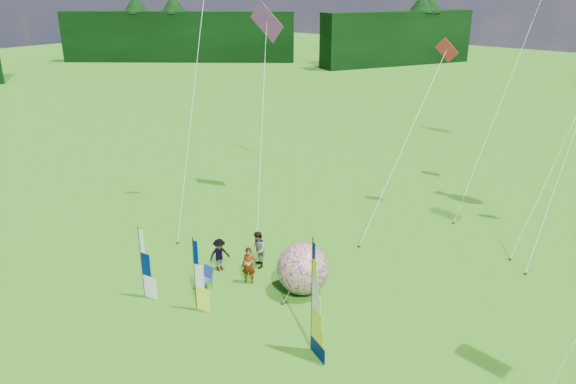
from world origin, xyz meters
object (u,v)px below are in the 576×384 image
Objects in this scene: spectator_a at (249,266)px; spectator_c at (219,255)px; spectator_b at (258,250)px; feather_banner_main at (312,298)px; side_banner_left at (195,275)px; bol_inflatable at (303,269)px; camp_chair at (204,278)px; spectator_d at (302,258)px; side_banner_far at (142,263)px.

spectator_a is 1.91m from spectator_c.
spectator_a is at bearing -25.50° from spectator_b.
feather_banner_main reaches higher than spectator_c.
bol_inflatable is (2.60, 4.02, -0.46)m from side_banner_left.
camp_chair is at bearing -61.68° from spectator_b.
side_banner_left is at bearing 91.46° from spectator_d.
side_banner_left is 1.00× the size of side_banner_far.
side_banner_far is 5.67m from spectator_b.
feather_banner_main reaches higher than spectator_b.
spectator_d is at bearing 156.68° from feather_banner_main.
spectator_b is at bearing 174.13° from feather_banner_main.
feather_banner_main is 1.95× the size of bol_inflatable.
side_banner_left is 5.66m from spectator_d.
side_banner_far reaches higher than spectator_a.
bol_inflatable is 2.61m from spectator_a.
side_banner_left is at bearing -122.95° from bol_inflatable.
feather_banner_main is 2.75× the size of spectator_c.
side_banner_left reaches higher than spectator_b.
side_banner_far is at bearing -157.18° from spectator_a.
feather_banner_main reaches higher than side_banner_left.
spectator_b is 1.86m from spectator_c.
side_banner_left is 1.84× the size of spectator_a.
side_banner_left is 1.39× the size of bol_inflatable.
feather_banner_main reaches higher than spectator_a.
side_banner_left is at bearing -124.97° from spectator_a.
spectator_a is (-2.41, -0.96, -0.28)m from bol_inflatable.
spectator_d is (3.15, 2.39, -0.07)m from spectator_c.
spectator_d reaches higher than camp_chair.
side_banner_left reaches higher than spectator_c.
spectator_d is 4.72m from camp_chair.
side_banner_far is 1.40× the size of bol_inflatable.
side_banner_far is at bearing 73.34° from spectator_d.
bol_inflatable reaches higher than camp_chair.
spectator_b is 2.18m from spectator_d.
spectator_b is (-0.72, 1.39, 0.04)m from spectator_a.
spectator_a is 1.56m from spectator_b.
spectator_b is at bearing 42.58° from spectator_d.
spectator_a is at bearing -158.26° from bol_inflatable.
spectator_c is 3.96m from spectator_d.
spectator_b is (-6.02, 3.55, -1.35)m from feather_banner_main.
spectator_a is at bearing 54.09° from camp_chair.
bol_inflatable reaches higher than spectator_c.
spectator_c is at bearing 110.48° from side_banner_left.
bol_inflatable is at bearing 34.61° from side_banner_far.
bol_inflatable is 4.45m from spectator_c.
camp_chair is (0.72, -1.64, -0.30)m from spectator_c.
spectator_b is at bearing 60.30° from side_banner_far.
feather_banner_main is 6.75m from camp_chair.
spectator_b is at bearing 87.49° from side_banner_left.
spectator_b is at bearing 80.56° from camp_chair.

